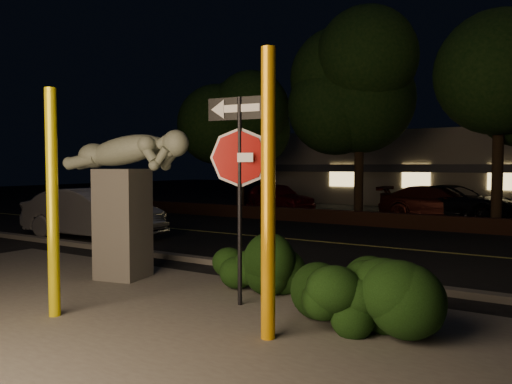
# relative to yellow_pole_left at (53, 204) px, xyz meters

# --- Properties ---
(ground) EXTENTS (90.00, 90.00, 0.00)m
(ground) POSITION_rel_yellow_pole_left_xyz_m (1.53, 11.29, -1.60)
(ground) COLOR black
(ground) RESTS_ON ground
(patio) EXTENTS (14.00, 6.00, 0.02)m
(patio) POSITION_rel_yellow_pole_left_xyz_m (1.53, 0.29, -1.59)
(patio) COLOR #4C4944
(patio) RESTS_ON ground
(road) EXTENTS (80.00, 8.00, 0.01)m
(road) POSITION_rel_yellow_pole_left_xyz_m (1.53, 8.29, -1.59)
(road) COLOR black
(road) RESTS_ON ground
(lane_marking) EXTENTS (80.00, 0.12, 0.00)m
(lane_marking) POSITION_rel_yellow_pole_left_xyz_m (1.53, 8.29, -1.58)
(lane_marking) COLOR #BBB74B
(lane_marking) RESTS_ON road
(curb) EXTENTS (80.00, 0.25, 0.12)m
(curb) POSITION_rel_yellow_pole_left_xyz_m (1.53, 4.19, -1.54)
(curb) COLOR #4C4944
(curb) RESTS_ON ground
(brick_wall) EXTENTS (40.00, 0.35, 0.50)m
(brick_wall) POSITION_rel_yellow_pole_left_xyz_m (1.53, 12.59, -1.35)
(brick_wall) COLOR #3F2114
(brick_wall) RESTS_ON ground
(parking_lot) EXTENTS (40.00, 12.00, 0.01)m
(parking_lot) POSITION_rel_yellow_pole_left_xyz_m (1.53, 18.29, -1.59)
(parking_lot) COLOR black
(parking_lot) RESTS_ON ground
(building) EXTENTS (22.00, 10.20, 4.00)m
(building) POSITION_rel_yellow_pole_left_xyz_m (1.53, 26.28, 0.40)
(building) COLOR gray
(building) RESTS_ON ground
(tree_far_a) EXTENTS (4.60, 4.60, 7.43)m
(tree_far_a) POSITION_rel_yellow_pole_left_xyz_m (-6.47, 14.29, 3.74)
(tree_far_a) COLOR black
(tree_far_a) RESTS_ON ground
(tree_far_b) EXTENTS (5.20, 5.20, 8.41)m
(tree_far_b) POSITION_rel_yellow_pole_left_xyz_m (-0.97, 14.49, 4.46)
(tree_far_b) COLOR black
(tree_far_b) RESTS_ON ground
(tree_far_c) EXTENTS (4.80, 4.80, 7.84)m
(tree_far_c) POSITION_rel_yellow_pole_left_xyz_m (4.03, 14.09, 4.06)
(tree_far_c) COLOR black
(tree_far_c) RESTS_ON ground
(yellow_pole_left) EXTENTS (0.16, 0.16, 3.19)m
(yellow_pole_left) POSITION_rel_yellow_pole_left_xyz_m (0.00, 0.00, 0.00)
(yellow_pole_left) COLOR #D6C40A
(yellow_pole_left) RESTS_ON ground
(yellow_pole_right) EXTENTS (0.18, 0.18, 3.53)m
(yellow_pole_right) POSITION_rel_yellow_pole_left_xyz_m (3.00, 0.80, 0.17)
(yellow_pole_right) COLOR orange
(yellow_pole_right) RESTS_ON ground
(signpost) EXTENTS (1.06, 0.18, 3.14)m
(signpost) POSITION_rel_yellow_pole_left_xyz_m (1.89, 1.84, 0.64)
(signpost) COLOR black
(signpost) RESTS_ON ground
(sculpture) EXTENTS (2.59, 1.19, 2.76)m
(sculpture) POSITION_rel_yellow_pole_left_xyz_m (-0.95, 2.22, 0.11)
(sculpture) COLOR #4C4944
(sculpture) RESTS_ON ground
(hedge_center) EXTENTS (2.09, 1.57, 0.99)m
(hedge_center) POSITION_rel_yellow_pole_left_xyz_m (1.59, 2.85, -1.10)
(hedge_center) COLOR black
(hedge_center) RESTS_ON ground
(hedge_right) EXTENTS (1.76, 1.15, 1.07)m
(hedge_right) POSITION_rel_yellow_pole_left_xyz_m (3.74, 1.64, -1.06)
(hedge_right) COLOR black
(hedge_right) RESTS_ON ground
(hedge_far_right) EXTENTS (1.76, 1.46, 1.05)m
(hedge_far_right) POSITION_rel_yellow_pole_left_xyz_m (4.04, 1.82, -1.07)
(hedge_far_right) COLOR black
(hedge_far_right) RESTS_ON ground
(silver_sedan) EXTENTS (4.55, 1.89, 1.46)m
(silver_sedan) POSITION_rel_yellow_pole_left_xyz_m (-5.71, 5.41, -0.87)
(silver_sedan) COLOR #B2B1B6
(silver_sedan) RESTS_ON ground
(parked_car_red) EXTENTS (4.26, 2.67, 1.35)m
(parked_car_red) POSITION_rel_yellow_pole_left_xyz_m (-5.43, 15.74, -0.92)
(parked_car_red) COLOR maroon
(parked_car_red) RESTS_ON ground
(parked_car_darkred) EXTENTS (4.55, 1.89, 1.31)m
(parked_car_darkred) POSITION_rel_yellow_pole_left_xyz_m (1.67, 16.19, -0.94)
(parked_car_darkred) COLOR #42140D
(parked_car_darkred) RESTS_ON ground
(parked_car_dark) EXTENTS (5.22, 3.04, 1.37)m
(parked_car_dark) POSITION_rel_yellow_pole_left_xyz_m (2.28, 16.39, -0.91)
(parked_car_dark) COLOR black
(parked_car_dark) RESTS_ON ground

